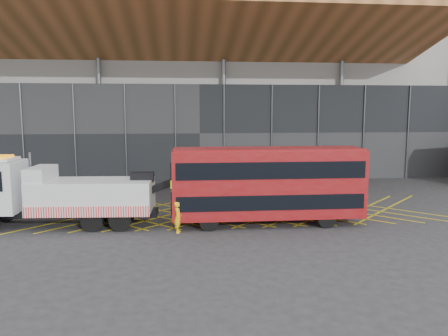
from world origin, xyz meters
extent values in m
plane|color=#29292C|center=(0.00, 0.00, 0.00)|extent=(120.00, 120.00, 0.00)
cube|color=gold|center=(-4.80, 0.00, 0.01)|extent=(7.16, 7.16, 0.01)
cube|color=gold|center=(-4.80, 0.00, 0.01)|extent=(7.16, 7.16, 0.01)
cube|color=gold|center=(-3.20, 0.00, 0.01)|extent=(7.16, 7.16, 0.01)
cube|color=gold|center=(-3.20, 0.00, 0.01)|extent=(7.16, 7.16, 0.01)
cube|color=gold|center=(-1.60, 0.00, 0.01)|extent=(7.16, 7.16, 0.01)
cube|color=gold|center=(-1.60, 0.00, 0.01)|extent=(7.16, 7.16, 0.01)
cube|color=gold|center=(0.00, 0.00, 0.01)|extent=(7.16, 7.16, 0.01)
cube|color=gold|center=(0.00, 0.00, 0.01)|extent=(7.16, 7.16, 0.01)
cube|color=gold|center=(1.60, 0.00, 0.01)|extent=(7.16, 7.16, 0.01)
cube|color=gold|center=(1.60, 0.00, 0.01)|extent=(7.16, 7.16, 0.01)
cube|color=gold|center=(3.20, 0.00, 0.01)|extent=(7.16, 7.16, 0.01)
cube|color=gold|center=(3.20, 0.00, 0.01)|extent=(7.16, 7.16, 0.01)
cube|color=gold|center=(4.80, 0.00, 0.01)|extent=(7.16, 7.16, 0.01)
cube|color=gold|center=(4.80, 0.00, 0.01)|extent=(7.16, 7.16, 0.01)
cube|color=gold|center=(6.40, 0.00, 0.01)|extent=(7.16, 7.16, 0.01)
cube|color=gold|center=(6.40, 0.00, 0.01)|extent=(7.16, 7.16, 0.01)
cube|color=gold|center=(8.00, 0.00, 0.01)|extent=(7.16, 7.16, 0.01)
cube|color=gold|center=(8.00, 0.00, 0.01)|extent=(7.16, 7.16, 0.01)
cube|color=gold|center=(9.60, 0.00, 0.01)|extent=(7.16, 7.16, 0.01)
cube|color=gold|center=(9.60, 0.00, 0.01)|extent=(7.16, 7.16, 0.01)
cube|color=gold|center=(11.20, 0.00, 0.01)|extent=(7.16, 7.16, 0.01)
cube|color=gold|center=(11.20, 0.00, 0.01)|extent=(7.16, 7.16, 0.01)
cube|color=gold|center=(12.80, 0.00, 0.01)|extent=(7.16, 7.16, 0.01)
cube|color=gold|center=(12.80, 0.00, 0.01)|extent=(7.16, 7.16, 0.01)
cube|color=gray|center=(2.00, 19.00, 9.00)|extent=(55.00, 14.00, 18.00)
cube|color=black|center=(2.00, 11.70, 4.00)|extent=(55.00, 0.80, 8.00)
cube|color=brown|center=(0.00, 8.00, 11.50)|extent=(40.00, 11.93, 4.07)
cylinder|color=#595B60|center=(-6.00, 11.50, 5.00)|extent=(0.36, 0.36, 10.00)
cylinder|color=#595B60|center=(4.00, 11.50, 5.00)|extent=(0.36, 0.36, 10.00)
cylinder|color=#595B60|center=(14.00, 11.50, 5.00)|extent=(0.36, 0.36, 10.00)
cube|color=black|center=(-5.49, -2.24, 0.68)|extent=(9.32, 1.57, 0.34)
cube|color=orange|center=(-8.60, -2.04, 3.59)|extent=(0.95, 1.23, 0.12)
cube|color=silver|center=(-4.12, -2.33, 1.61)|extent=(6.20, 2.82, 1.56)
cube|color=red|center=(-4.20, -3.57, 1.03)|extent=(6.04, 0.45, 0.54)
cube|color=silver|center=(-6.66, -2.16, 2.73)|extent=(1.12, 2.40, 0.68)
cube|color=black|center=(-1.59, -2.49, 2.54)|extent=(1.20, 0.56, 0.49)
cube|color=black|center=(-0.62, -2.55, 2.05)|extent=(2.15, 0.48, 1.06)
cylinder|color=black|center=(-8.93, -0.99, 0.54)|extent=(1.09, 0.41, 1.07)
cylinder|color=black|center=(-2.63, -3.45, 0.54)|extent=(1.09, 0.41, 1.07)
cylinder|color=black|center=(-2.50, -1.40, 0.54)|extent=(1.09, 0.41, 1.07)
cylinder|color=#595B60|center=(-7.47, -1.13, 2.64)|extent=(0.14, 0.14, 2.15)
cube|color=maroon|center=(4.81, -2.90, 2.19)|extent=(9.79, 2.33, 3.45)
cube|color=black|center=(4.81, -2.90, 1.38)|extent=(9.40, 2.39, 0.76)
cube|color=black|center=(4.81, -2.90, 2.98)|extent=(9.40, 2.39, 0.84)
cube|color=black|center=(-0.10, -2.87, 1.42)|extent=(0.07, 2.00, 1.16)
cube|color=black|center=(-0.10, -2.87, 2.98)|extent=(0.07, 2.00, 0.84)
cube|color=yellow|center=(-0.11, -2.87, 2.27)|extent=(0.07, 1.59, 0.31)
cube|color=maroon|center=(4.81, -2.90, 3.94)|extent=(9.60, 2.15, 0.11)
cylinder|color=black|center=(1.69, -3.86, 0.46)|extent=(0.93, 0.27, 0.92)
cylinder|color=black|center=(1.70, -1.90, 0.46)|extent=(0.93, 0.27, 0.92)
cylinder|color=black|center=(7.64, -3.90, 0.46)|extent=(0.93, 0.27, 0.92)
cylinder|color=black|center=(7.66, -1.94, 0.46)|extent=(0.93, 0.27, 0.92)
imported|color=yellow|center=(0.19, -3.99, 0.76)|extent=(0.40, 0.58, 1.52)
camera|label=1|loc=(0.30, -24.71, 5.90)|focal=35.00mm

